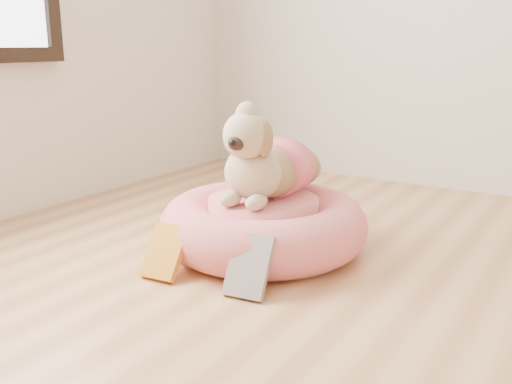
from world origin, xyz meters
The scene contains 4 objects.
pet_bed centered at (-0.89, 1.00, 0.09)m, with size 0.74×0.74×0.19m.
dog centered at (-0.89, 1.01, 0.37)m, with size 0.33×0.48×0.35m, color brown, non-canonical shape.
book_yellow centered at (-1.02, 0.63, 0.08)m, with size 0.12×0.02×0.18m, color yellow.
book_white centered at (-0.73, 0.66, 0.09)m, with size 0.12×0.02×0.19m, color white.
Camera 1 is at (0.12, -0.65, 0.72)m, focal length 40.00 mm.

